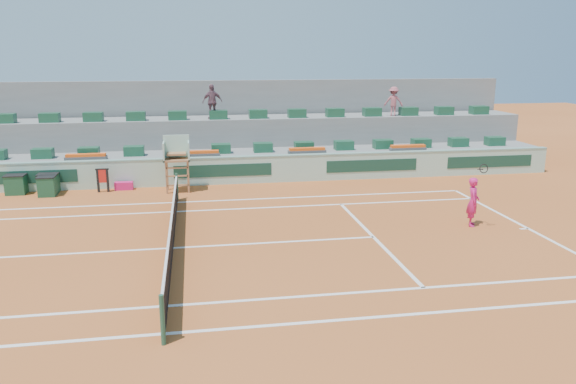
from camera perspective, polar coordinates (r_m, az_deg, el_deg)
name	(u,v)px	position (r m, az deg, el deg)	size (l,w,h in m)	color
ground	(173,248)	(17.64, -11.61, -5.61)	(90.00, 90.00, 0.00)	#A84F20
seating_tier_lower	(179,163)	(27.84, -10.99, 2.89)	(36.00, 4.00, 1.20)	gray
seating_tier_upper	(179,144)	(29.29, -10.99, 4.82)	(36.00, 2.40, 2.60)	gray
stadium_back_wall	(179,123)	(30.76, -11.00, 6.94)	(36.00, 0.40, 4.40)	gray
player_bag	(124,186)	(25.55, -16.33, 0.61)	(0.77, 0.34, 0.34)	#D71C6B
spectator_mid	(212,102)	(28.41, -7.69, 9.07)	(1.01, 0.42, 1.73)	#6F4A56
spectator_right	(394,101)	(30.23, 10.67, 9.04)	(0.98, 0.56, 1.51)	#A7535B
court_lines	(173,248)	(17.64, -11.61, -5.60)	(23.89, 11.09, 0.01)	white
tennis_net	(172,232)	(17.47, -11.69, -3.98)	(0.10, 11.97, 1.10)	black
advertising_hoarding	(179,172)	(25.67, -11.04, 2.04)	(36.00, 0.34, 1.26)	#A2CDB7
umpire_chair	(177,156)	(24.52, -11.24, 3.64)	(1.10, 0.90, 2.40)	#945E38
seat_row_lower	(178,150)	(26.81, -11.11, 4.25)	(32.90, 0.60, 0.44)	#194C31
seat_row_upper	(178,115)	(28.50, -11.15, 7.65)	(32.90, 0.60, 0.44)	#194C31
flower_planters	(144,155)	(26.12, -14.43, 3.62)	(26.80, 0.36, 0.28)	#4F4F4F
drink_cooler_a	(47,186)	(25.42, -23.28, 0.54)	(0.71, 0.62, 0.84)	#17452A
drink_cooler_b	(49,183)	(26.02, -23.14, 0.84)	(0.84, 0.73, 0.84)	#17452A
drink_cooler_c	(16,184)	(26.34, -25.90, 0.71)	(0.83, 0.72, 0.84)	#17452A
towel_rack	(103,178)	(25.27, -18.32, 1.33)	(0.56, 0.09, 1.03)	black
tennis_player	(473,202)	(20.28, 18.29, -0.93)	(0.62, 0.93, 2.28)	#D71C6B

